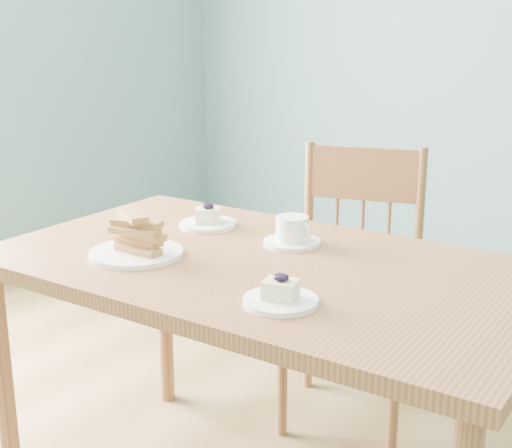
% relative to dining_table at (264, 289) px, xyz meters
% --- Properties ---
extents(room, '(5.01, 5.01, 2.71)m').
position_rel_dining_table_xyz_m(room, '(0.23, -0.22, 0.66)').
color(room, olive).
rests_on(room, ground).
extents(dining_table, '(1.49, 0.93, 0.77)m').
position_rel_dining_table_xyz_m(dining_table, '(0.00, 0.00, 0.00)').
color(dining_table, '#9A613A').
rests_on(dining_table, ground).
extents(dining_chair, '(0.55, 0.54, 0.96)m').
position_rel_dining_table_xyz_m(dining_chair, '(-0.10, 0.64, -0.20)').
color(dining_chair, '#9A613A').
rests_on(dining_chair, ground).
extents(cheesecake_plate_near, '(0.17, 0.17, 0.07)m').
position_rel_dining_table_xyz_m(cheesecake_plate_near, '(0.21, -0.21, 0.09)').
color(cheesecake_plate_near, white).
rests_on(cheesecake_plate_near, dining_table).
extents(cheesecake_plate_far, '(0.17, 0.17, 0.07)m').
position_rel_dining_table_xyz_m(cheesecake_plate_far, '(-0.34, 0.16, 0.09)').
color(cheesecake_plate_far, white).
rests_on(cheesecake_plate_far, dining_table).
extents(coffee_cup, '(0.16, 0.16, 0.08)m').
position_rel_dining_table_xyz_m(coffee_cup, '(-0.03, 0.16, 0.11)').
color(coffee_cup, white).
rests_on(coffee_cup, dining_table).
extents(biscotti_plate, '(0.25, 0.25, 0.12)m').
position_rel_dining_table_xyz_m(biscotti_plate, '(-0.29, -0.17, 0.11)').
color(biscotti_plate, white).
rests_on(biscotti_plate, dining_table).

